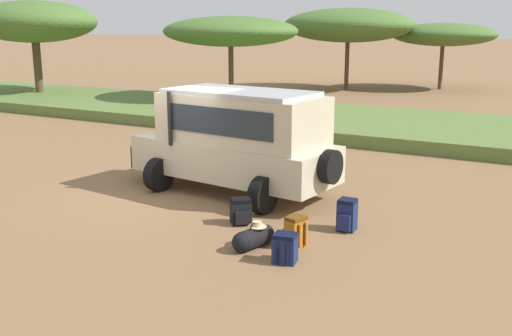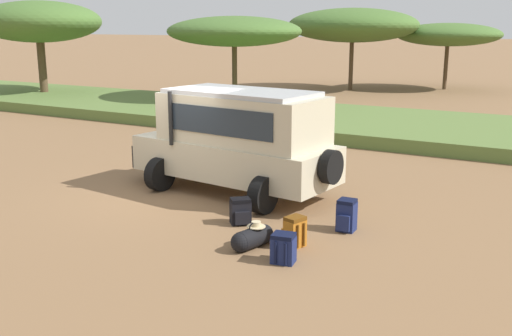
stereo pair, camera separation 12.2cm
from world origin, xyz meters
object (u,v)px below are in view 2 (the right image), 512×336
at_px(duffel_bag_low_black_case, 252,238).
at_px(acacia_tree_centre_back, 353,25).
at_px(backpack_cluster_center, 346,216).
at_px(acacia_tree_left_mid, 234,31).
at_px(backpack_near_rear_wheel, 241,212).
at_px(backpack_outermost, 294,232).
at_px(acacia_tree_right_mid, 448,35).
at_px(acacia_tree_far_left, 39,22).
at_px(backpack_beside_front_wheel, 284,248).
at_px(safari_vehicle, 238,139).

relative_size(duffel_bag_low_black_case, acacia_tree_centre_back, 0.12).
distance_m(backpack_cluster_center, acacia_tree_left_mid, 18.35).
bearing_deg(acacia_tree_left_mid, backpack_near_rear_wheel, -58.04).
bearing_deg(backpack_outermost, acacia_tree_right_mid, 97.42).
bearing_deg(acacia_tree_left_mid, acacia_tree_centre_back, 77.97).
relative_size(duffel_bag_low_black_case, acacia_tree_right_mid, 0.15).
bearing_deg(acacia_tree_far_left, duffel_bag_low_black_case, -32.97).
xyz_separation_m(backpack_beside_front_wheel, backpack_outermost, (-0.16, 0.75, 0.03)).
relative_size(acacia_tree_centre_back, acacia_tree_right_mid, 1.25).
relative_size(backpack_cluster_center, acacia_tree_far_left, 0.09).
bearing_deg(acacia_tree_right_mid, duffel_bag_low_black_case, -83.92).
bearing_deg(acacia_tree_centre_back, backpack_beside_front_wheel, -71.41).
bearing_deg(acacia_tree_far_left, acacia_tree_left_mid, 15.53).
bearing_deg(backpack_cluster_center, duffel_bag_low_black_case, -124.04).
distance_m(safari_vehicle, acacia_tree_centre_back, 23.66).
bearing_deg(duffel_bag_low_black_case, safari_vehicle, 125.27).
bearing_deg(backpack_cluster_center, acacia_tree_centre_back, 110.72).
xyz_separation_m(backpack_cluster_center, acacia_tree_centre_back, (-9.11, 24.08, 3.51)).
relative_size(backpack_cluster_center, backpack_outermost, 1.11).
height_order(duffel_bag_low_black_case, acacia_tree_far_left, acacia_tree_far_left).
relative_size(backpack_outermost, duffel_bag_low_black_case, 0.60).
height_order(backpack_beside_front_wheel, acacia_tree_centre_back, acacia_tree_centre_back).
height_order(backpack_outermost, acacia_tree_right_mid, acacia_tree_right_mid).
relative_size(safari_vehicle, duffel_bag_low_black_case, 5.79).
bearing_deg(safari_vehicle, acacia_tree_far_left, 150.78).
bearing_deg(backpack_outermost, backpack_cluster_center, 68.27).
distance_m(safari_vehicle, backpack_near_rear_wheel, 2.54).
relative_size(safari_vehicle, acacia_tree_right_mid, 0.87).
height_order(backpack_near_rear_wheel, acacia_tree_right_mid, acacia_tree_right_mid).
height_order(safari_vehicle, backpack_cluster_center, safari_vehicle).
bearing_deg(acacia_tree_right_mid, backpack_outermost, -82.58).
bearing_deg(acacia_tree_centre_back, backpack_near_rear_wheel, -73.95).
bearing_deg(acacia_tree_centre_back, acacia_tree_far_left, -133.64).
relative_size(safari_vehicle, backpack_outermost, 9.59).
relative_size(safari_vehicle, acacia_tree_left_mid, 0.85).
xyz_separation_m(safari_vehicle, backpack_cluster_center, (3.23, -1.30, -0.99)).
distance_m(backpack_beside_front_wheel, acacia_tree_far_left, 25.09).
distance_m(backpack_beside_front_wheel, backpack_cluster_center, 2.04).
xyz_separation_m(acacia_tree_left_mid, acacia_tree_right_mid, (7.02, 13.09, -0.29)).
bearing_deg(duffel_bag_low_black_case, acacia_tree_far_left, 147.03).
height_order(backpack_cluster_center, acacia_tree_centre_back, acacia_tree_centre_back).
bearing_deg(backpack_near_rear_wheel, acacia_tree_far_left, 148.01).
bearing_deg(safari_vehicle, backpack_beside_front_wheel, -48.75).
height_order(backpack_cluster_center, acacia_tree_far_left, acacia_tree_far_left).
xyz_separation_m(duffel_bag_low_black_case, acacia_tree_far_left, (-20.10, 13.04, 3.81)).
bearing_deg(acacia_tree_far_left, backpack_cluster_center, -28.15).
bearing_deg(acacia_tree_left_mid, acacia_tree_far_left, -164.47).
height_order(safari_vehicle, backpack_outermost, safari_vehicle).
relative_size(backpack_outermost, acacia_tree_left_mid, 0.09).
height_order(backpack_beside_front_wheel, backpack_outermost, backpack_outermost).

